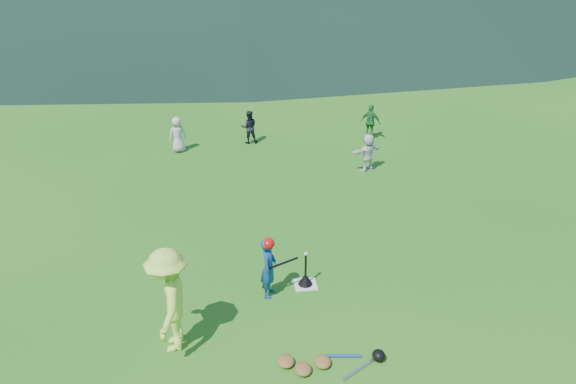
# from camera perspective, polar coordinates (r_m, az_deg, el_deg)

# --- Properties ---
(ground) EXTENTS (120.00, 120.00, 0.00)m
(ground) POSITION_cam_1_polar(r_m,az_deg,el_deg) (11.52, 1.77, -9.39)
(ground) COLOR #1C6316
(ground) RESTS_ON ground
(home_plate) EXTENTS (0.45, 0.45, 0.02)m
(home_plate) POSITION_cam_1_polar(r_m,az_deg,el_deg) (11.52, 1.77, -9.35)
(home_plate) COLOR silver
(home_plate) RESTS_ON ground
(baseball) EXTENTS (0.08, 0.08, 0.08)m
(baseball) POSITION_cam_1_polar(r_m,az_deg,el_deg) (11.12, 1.82, -6.28)
(baseball) COLOR white
(baseball) RESTS_ON batting_tee
(batter_child) EXTENTS (0.43, 0.53, 1.25)m
(batter_child) POSITION_cam_1_polar(r_m,az_deg,el_deg) (10.90, -1.97, -7.70)
(batter_child) COLOR navy
(batter_child) RESTS_ON ground
(adult_coach) EXTENTS (0.81, 1.29, 1.91)m
(adult_coach) POSITION_cam_1_polar(r_m,az_deg,el_deg) (9.69, -11.98, -10.72)
(adult_coach) COLOR #C8F849
(adult_coach) RESTS_ON ground
(fielder_a) EXTENTS (0.66, 0.55, 1.15)m
(fielder_a) POSITION_cam_1_polar(r_m,az_deg,el_deg) (18.20, -11.15, 5.75)
(fielder_a) COLOR beige
(fielder_a) RESTS_ON ground
(fielder_b) EXTENTS (0.55, 0.44, 1.11)m
(fielder_b) POSITION_cam_1_polar(r_m,az_deg,el_deg) (18.65, -3.98, 6.60)
(fielder_b) COLOR black
(fielder_b) RESTS_ON ground
(fielder_c) EXTENTS (0.72, 0.67, 1.20)m
(fielder_c) POSITION_cam_1_polar(r_m,az_deg,el_deg) (19.15, 8.39, 7.04)
(fielder_c) COLOR #237430
(fielder_c) RESTS_ON ground
(fielder_d) EXTENTS (1.10, 0.73, 1.13)m
(fielder_d) POSITION_cam_1_polar(r_m,az_deg,el_deg) (16.61, 8.11, 4.01)
(fielder_d) COLOR silver
(fielder_d) RESTS_ON ground
(batting_tee) EXTENTS (0.30, 0.30, 0.68)m
(batting_tee) POSITION_cam_1_polar(r_m,az_deg,el_deg) (11.45, 1.78, -8.86)
(batting_tee) COLOR black
(batting_tee) RESTS_ON home_plate
(batter_gear) EXTENTS (0.71, 0.29, 0.61)m
(batter_gear) POSITION_cam_1_polar(r_m,az_deg,el_deg) (10.63, -1.88, -5.41)
(batter_gear) COLOR red
(batter_gear) RESTS_ON ground
(equipment_pile) EXTENTS (1.80, 0.70, 0.19)m
(equipment_pile) POSITION_cam_1_polar(r_m,az_deg,el_deg) (9.70, 3.56, -16.86)
(equipment_pile) COLOR olive
(equipment_pile) RESTS_ON ground
(outfield_fence) EXTENTS (70.07, 0.08, 1.33)m
(outfield_fence) POSITION_cam_1_polar(r_m,az_deg,el_deg) (37.79, -5.68, 16.48)
(outfield_fence) COLOR gray
(outfield_fence) RESTS_ON ground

